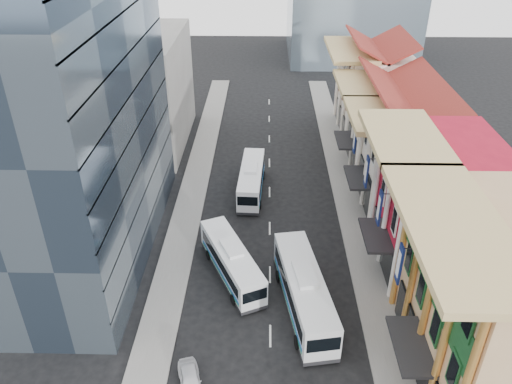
{
  "coord_description": "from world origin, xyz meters",
  "views": [
    {
      "loc": [
        -0.51,
        -18.47,
        28.36
      ],
      "look_at": [
        -1.32,
        20.21,
        5.23
      ],
      "focal_mm": 35.0,
      "sensor_mm": 36.0,
      "label": 1
    }
  ],
  "objects_px": {
    "bus_left_near": "(232,261)",
    "sedan_left": "(190,380)",
    "shophouse_tan": "(494,308)",
    "bus_left_far": "(251,179)",
    "bus_right": "(304,291)",
    "office_tower": "(57,92)"
  },
  "relations": [
    {
      "from": "office_tower",
      "to": "bus_left_far",
      "type": "height_order",
      "value": "office_tower"
    },
    {
      "from": "bus_left_near",
      "to": "sedan_left",
      "type": "bearing_deg",
      "value": -124.88
    },
    {
      "from": "shophouse_tan",
      "to": "sedan_left",
      "type": "distance_m",
      "value": 20.16
    },
    {
      "from": "shophouse_tan",
      "to": "bus_left_far",
      "type": "distance_m",
      "value": 29.15
    },
    {
      "from": "bus_left_near",
      "to": "sedan_left",
      "type": "xyz_separation_m",
      "value": [
        -2.09,
        -11.31,
        -1.01
      ]
    },
    {
      "from": "shophouse_tan",
      "to": "office_tower",
      "type": "relative_size",
      "value": 0.47
    },
    {
      "from": "office_tower",
      "to": "shophouse_tan",
      "type": "bearing_deg",
      "value": -24.3
    },
    {
      "from": "office_tower",
      "to": "bus_left_far",
      "type": "distance_m",
      "value": 22.42
    },
    {
      "from": "shophouse_tan",
      "to": "bus_right",
      "type": "height_order",
      "value": "shophouse_tan"
    },
    {
      "from": "sedan_left",
      "to": "shophouse_tan",
      "type": "bearing_deg",
      "value": -11.97
    },
    {
      "from": "bus_left_near",
      "to": "bus_left_far",
      "type": "bearing_deg",
      "value": 60.55
    },
    {
      "from": "bus_left_far",
      "to": "office_tower",
      "type": "bearing_deg",
      "value": -143.64
    },
    {
      "from": "office_tower",
      "to": "sedan_left",
      "type": "xyz_separation_m",
      "value": [
        11.64,
        -15.53,
        -14.4
      ]
    },
    {
      "from": "bus_right",
      "to": "sedan_left",
      "type": "height_order",
      "value": "bus_right"
    },
    {
      "from": "bus_left_near",
      "to": "bus_right",
      "type": "distance_m",
      "value": 7.03
    },
    {
      "from": "bus_right",
      "to": "shophouse_tan",
      "type": "bearing_deg",
      "value": -37.04
    },
    {
      "from": "shophouse_tan",
      "to": "office_tower",
      "type": "bearing_deg",
      "value": 155.7
    },
    {
      "from": "shophouse_tan",
      "to": "office_tower",
      "type": "height_order",
      "value": "office_tower"
    },
    {
      "from": "shophouse_tan",
      "to": "bus_left_near",
      "type": "relative_size",
      "value": 1.4
    },
    {
      "from": "bus_left_far",
      "to": "sedan_left",
      "type": "relative_size",
      "value": 2.9
    },
    {
      "from": "shophouse_tan",
      "to": "bus_left_near",
      "type": "bearing_deg",
      "value": 150.47
    },
    {
      "from": "office_tower",
      "to": "bus_left_near",
      "type": "relative_size",
      "value": 2.99
    }
  ]
}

